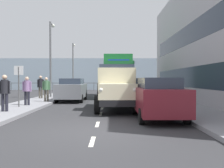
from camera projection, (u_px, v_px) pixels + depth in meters
name	position (u px, v px, depth m)	size (l,w,h in m)	color
ground_plane	(104.00, 102.00, 18.46)	(80.00, 80.00, 0.00)	#2D2D30
sidewalk_left	(167.00, 101.00, 18.48)	(2.51, 37.44, 0.15)	gray
sidewalk_right	(41.00, 101.00, 18.44)	(2.51, 37.44, 0.15)	gray
road_centreline_markings	(104.00, 103.00, 17.30)	(0.12, 32.55, 0.01)	silver
sea_horizon	(108.00, 74.00, 40.13)	(80.00, 0.80, 5.00)	#8C9EAD
seawall_railing	(108.00, 84.00, 36.56)	(28.08, 0.08, 1.20)	#4C5156
truck_vintage_cream	(117.00, 88.00, 13.29)	(2.17, 5.64, 2.43)	black
lorry_cargo_green	(118.00, 75.00, 23.50)	(2.58, 8.20, 3.87)	#1E7033
car_maroon_kerbside_near	(157.00, 97.00, 10.53)	(1.85, 4.48, 1.72)	maroon
car_navy_kerbside_1	(142.00, 91.00, 15.88)	(1.82, 4.53, 1.72)	navy
car_grey_oppositeside_0	(72.00, 89.00, 18.89)	(1.95, 4.32, 1.72)	slate
pedestrian_couple_a	(5.00, 90.00, 11.77)	(0.53, 0.34, 1.72)	black
pedestrian_by_lamp	(27.00, 88.00, 14.65)	(0.53, 0.34, 1.66)	black
pedestrian_in_dark_coat	(46.00, 87.00, 17.05)	(0.53, 0.34, 1.64)	#4C473D
pedestrian_couple_b	(41.00, 85.00, 20.01)	(0.53, 0.34, 1.79)	#4C473D
lamp_post_promenade	(51.00, 52.00, 21.40)	(0.32, 1.14, 6.40)	#59595B
lamp_post_far	(73.00, 62.00, 32.92)	(0.32, 1.14, 6.24)	#59595B
street_sign	(19.00, 79.00, 13.77)	(0.50, 0.07, 2.25)	#4C4C4C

